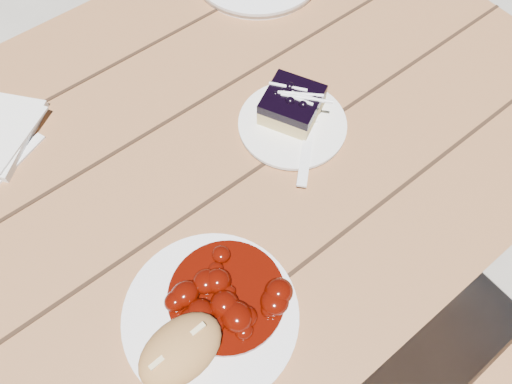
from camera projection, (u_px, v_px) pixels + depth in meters
picnic_table at (20, 328)px, 0.80m from camera, size 2.00×1.55×0.75m
main_plate at (211, 316)px, 0.64m from camera, size 0.22×0.22×0.02m
goulash_stew at (226, 292)px, 0.62m from camera, size 0.15×0.15×0.04m
bread_roll at (180, 350)px, 0.58m from camera, size 0.11×0.08×0.06m
dessert_plate at (292, 125)px, 0.79m from camera, size 0.17×0.17×0.01m
blueberry_cake at (292, 105)px, 0.78m from camera, size 0.11×0.11×0.05m
fork_dessert at (306, 151)px, 0.76m from camera, size 0.14×0.13×0.00m
fork_table at (13, 164)px, 0.76m from camera, size 0.16×0.08×0.00m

